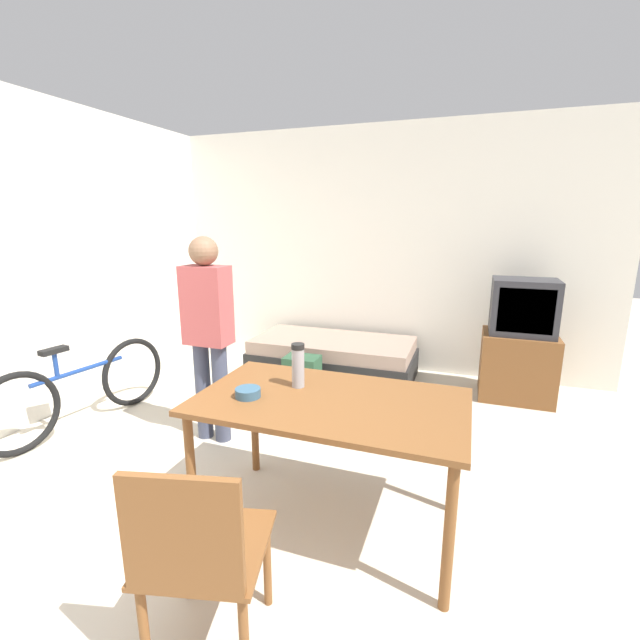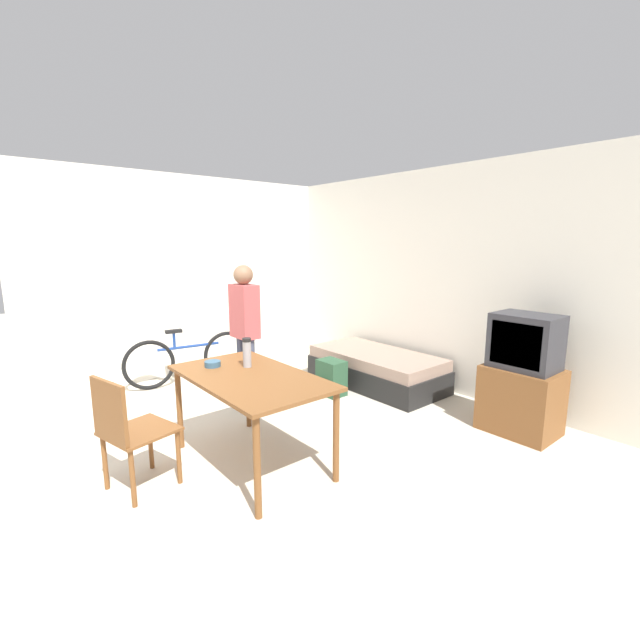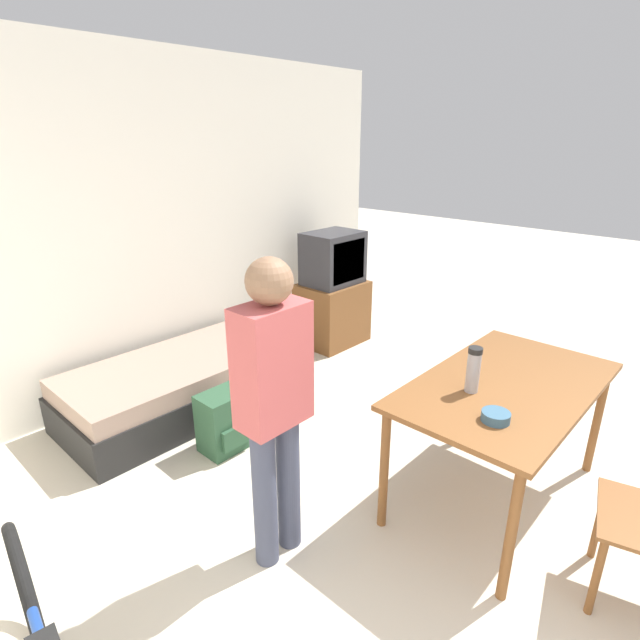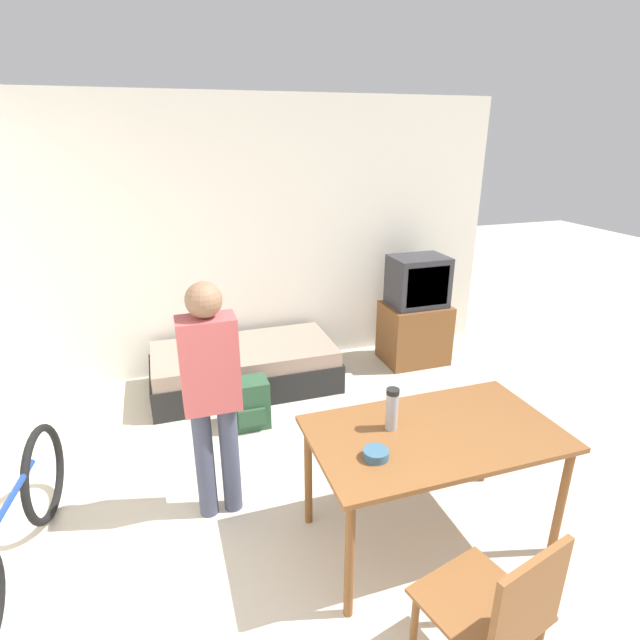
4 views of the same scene
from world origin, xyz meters
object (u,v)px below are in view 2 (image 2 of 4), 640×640
wooden_chair (127,428)px  mate_bowl (213,364)px  backpack (331,378)px  daybed (376,369)px  bicycle (189,359)px  person_standing (245,326)px  dining_table (251,385)px  tv (522,379)px  thermos_flask (247,351)px

wooden_chair → mate_bowl: (-0.22, 0.79, 0.28)m
mate_bowl → backpack: 1.83m
daybed → bicycle: 2.43m
person_standing → dining_table: bearing=-28.4°
tv → thermos_flask: size_ratio=4.58×
wooden_chair → backpack: (-0.59, 2.49, -0.29)m
tv → backpack: 2.10m
mate_bowl → thermos_flask: bearing=48.9°
wooden_chair → backpack: wooden_chair is taller
tv → wooden_chair: bearing=-112.8°
dining_table → thermos_flask: 0.33m
bicycle → thermos_flask: (2.08, -0.34, 0.57)m
wooden_chair → bicycle: size_ratio=0.55×
dining_table → person_standing: 1.35m
wooden_chair → mate_bowl: 0.86m
mate_bowl → person_standing: bearing=134.7°
daybed → person_standing: (-0.46, -1.64, 0.70)m
person_standing → thermos_flask: 1.08m
mate_bowl → wooden_chair: bearing=-74.7°
backpack → tv: bearing=20.5°
person_standing → backpack: bearing=68.5°
daybed → backpack: 0.70m
dining_table → mate_bowl: size_ratio=10.43×
dining_table → mate_bowl: mate_bowl is taller
daybed → person_standing: person_standing is taller
dining_table → wooden_chair: 0.95m
daybed → wooden_chair: 3.23m
bicycle → backpack: size_ratio=3.81×
bicycle → daybed: bearing=48.8°
wooden_chair → person_standing: (-0.96, 1.54, 0.41)m
tv → wooden_chair: (-1.35, -3.21, -0.03)m
tv → person_standing: (-2.31, -1.67, 0.38)m
daybed → mate_bowl: (0.29, -2.39, 0.58)m
person_standing → mate_bowl: (0.75, -0.75, -0.13)m
tv → mate_bowl: size_ratio=8.50×
person_standing → wooden_chair: bearing=-58.0°
tv → backpack: size_ratio=2.73×
thermos_flask → backpack: size_ratio=0.60×
dining_table → backpack: 1.83m
tv → bicycle: 3.92m
thermos_flask → backpack: (-0.57, 1.47, -0.69)m
dining_table → bicycle: (-2.31, 0.45, -0.35)m
tv → bicycle: size_ratio=0.72×
dining_table → person_standing: (-1.17, 0.63, 0.23)m
daybed → dining_table: size_ratio=1.23×
dining_table → person_standing: bearing=151.6°
bicycle → dining_table: bearing=-11.0°
daybed → backpack: bearing=-97.4°
bicycle → person_standing: size_ratio=1.03×
bicycle → mate_bowl: size_ratio=11.85×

